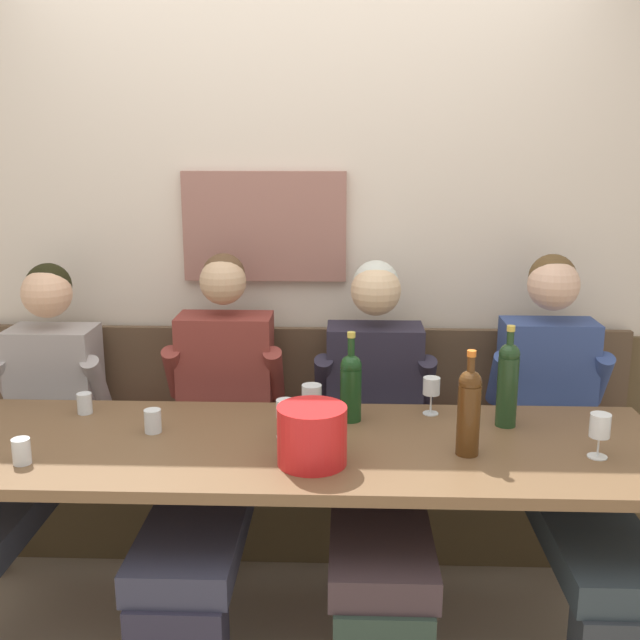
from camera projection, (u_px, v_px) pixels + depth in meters
room_wall_back at (300, 224)px, 3.37m from camera, size 6.80×0.12×2.80m
wood_wainscot_panel at (301, 426)px, 3.54m from camera, size 6.80×0.03×0.90m
wall_bench at (298, 479)px, 3.37m from camera, size 2.97×0.42×0.94m
dining_table at (285, 461)px, 2.62m from camera, size 2.67×0.79×0.75m
person_center_right_seat at (27, 433)px, 3.00m from camera, size 0.47×1.25×1.26m
person_left_seat at (214, 436)px, 2.96m from camera, size 0.51×1.24×1.31m
person_right_seat at (377, 439)px, 2.94m from camera, size 0.51×1.24×1.28m
person_center_left_seat at (566, 439)px, 2.91m from camera, size 0.50×1.24×1.31m
ice_bucket at (312, 435)px, 2.41m from camera, size 0.23×0.23×0.19m
wine_bottle_clear_water at (469, 409)px, 2.47m from camera, size 0.08×0.08×0.36m
wine_bottle_green_tall at (508, 382)px, 2.71m from camera, size 0.08×0.08×0.38m
wine_bottle_amber_mid at (351, 385)px, 2.77m from camera, size 0.08×0.08×0.34m
wine_glass_mid_left at (600, 428)px, 2.45m from camera, size 0.07×0.07×0.15m
wine_glass_near_bucket at (312, 396)px, 2.76m from camera, size 0.07×0.07×0.15m
wine_glass_by_bottle at (431, 388)px, 2.85m from camera, size 0.07×0.07×0.14m
wine_glass_right_end at (285, 410)px, 2.62m from camera, size 0.07×0.07×0.14m
water_tumbler_center at (85, 403)px, 2.87m from camera, size 0.06×0.06×0.08m
water_tumbler_left at (21, 451)px, 2.42m from camera, size 0.06×0.06×0.09m
water_tumbler_right at (153, 421)px, 2.68m from camera, size 0.06×0.06×0.08m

